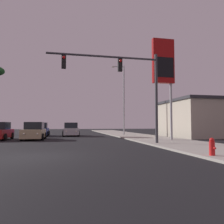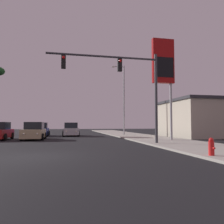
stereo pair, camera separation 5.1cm
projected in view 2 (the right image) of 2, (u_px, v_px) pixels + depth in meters
The scene contains 10 objects.
ground_plane at pixel (35, 157), 9.80m from camera, with size 120.00×120.00×0.00m, color black.
sidewalk_right at pixel (151, 139), 21.50m from camera, with size 5.00×60.00×0.12m.
building_gas_station at pixel (210, 118), 25.78m from camera, with size 10.30×8.30×4.30m.
car_silver at pixel (71, 130), 27.60m from camera, with size 2.04×4.31×1.68m.
car_tan at pixel (34, 132), 20.99m from camera, with size 2.04×4.33×1.68m.
car_blue at pixel (41, 130), 27.31m from camera, with size 2.04×4.33×1.68m.
traffic_light_mast at pixel (126, 78), 15.55m from camera, with size 7.92×0.36×6.50m.
street_lamp at pixel (123, 96), 28.32m from camera, with size 1.74×0.24×9.00m.
gas_station_sign at pixel (163, 67), 19.49m from camera, with size 2.00×0.42×9.00m.
fire_hydrant at pixel (211, 147), 9.37m from camera, with size 0.24×0.34×0.76m.
Camera 2 is at (1.39, -10.39, 1.45)m, focal length 35.00 mm.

